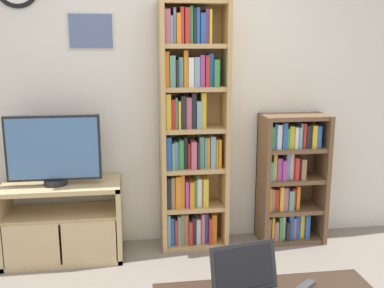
{
  "coord_description": "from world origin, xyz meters",
  "views": [
    {
      "loc": [
        -0.42,
        -1.98,
        1.68
      ],
      "look_at": [
        -0.0,
        0.97,
        1.03
      ],
      "focal_mm": 42.0,
      "sensor_mm": 36.0,
      "label": 1
    }
  ],
  "objects_px": {
    "television": "(54,150)",
    "remote_near_laptop": "(304,288)",
    "bookshelf_tall": "(191,131)",
    "laptop": "(250,288)",
    "tv_stand": "(63,221)",
    "bookshelf_short": "(288,179)"
  },
  "relations": [
    {
      "from": "bookshelf_tall",
      "to": "television",
      "type": "bearing_deg",
      "value": -173.44
    },
    {
      "from": "bookshelf_tall",
      "to": "laptop",
      "type": "xyz_separation_m",
      "value": [
        0.06,
        -1.67,
        -0.47
      ]
    },
    {
      "from": "tv_stand",
      "to": "television",
      "type": "distance_m",
      "value": 0.59
    },
    {
      "from": "laptop",
      "to": "remote_near_laptop",
      "type": "height_order",
      "value": "laptop"
    },
    {
      "from": "tv_stand",
      "to": "television",
      "type": "bearing_deg",
      "value": -166.14
    },
    {
      "from": "bookshelf_tall",
      "to": "remote_near_laptop",
      "type": "distance_m",
      "value": 1.74
    },
    {
      "from": "bookshelf_tall",
      "to": "remote_near_laptop",
      "type": "bearing_deg",
      "value": -77.46
    },
    {
      "from": "tv_stand",
      "to": "bookshelf_short",
      "type": "height_order",
      "value": "bookshelf_short"
    },
    {
      "from": "bookshelf_tall",
      "to": "remote_near_laptop",
      "type": "relative_size",
      "value": 13.28
    },
    {
      "from": "tv_stand",
      "to": "laptop",
      "type": "xyz_separation_m",
      "value": [
        1.11,
        -1.56,
        0.21
      ]
    },
    {
      "from": "bookshelf_short",
      "to": "remote_near_laptop",
      "type": "distance_m",
      "value": 1.68
    },
    {
      "from": "laptop",
      "to": "television",
      "type": "bearing_deg",
      "value": 115.39
    },
    {
      "from": "laptop",
      "to": "bookshelf_short",
      "type": "bearing_deg",
      "value": 53.48
    },
    {
      "from": "tv_stand",
      "to": "remote_near_laptop",
      "type": "height_order",
      "value": "tv_stand"
    },
    {
      "from": "tv_stand",
      "to": "television",
      "type": "relative_size",
      "value": 1.29
    },
    {
      "from": "tv_stand",
      "to": "bookshelf_tall",
      "type": "bearing_deg",
      "value": 6.31
    },
    {
      "from": "bookshelf_short",
      "to": "laptop",
      "type": "bearing_deg",
      "value": -115.55
    },
    {
      "from": "television",
      "to": "remote_near_laptop",
      "type": "distance_m",
      "value": 2.12
    },
    {
      "from": "tv_stand",
      "to": "television",
      "type": "height_order",
      "value": "television"
    },
    {
      "from": "television",
      "to": "tv_stand",
      "type": "bearing_deg",
      "value": 13.86
    },
    {
      "from": "television",
      "to": "remote_near_laptop",
      "type": "bearing_deg",
      "value": -45.97
    },
    {
      "from": "bookshelf_tall",
      "to": "laptop",
      "type": "bearing_deg",
      "value": -88.02
    }
  ]
}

